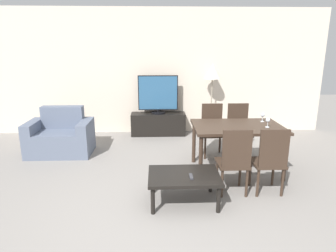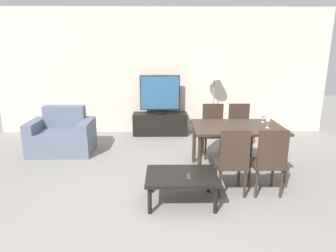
{
  "view_description": "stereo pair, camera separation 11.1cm",
  "coord_description": "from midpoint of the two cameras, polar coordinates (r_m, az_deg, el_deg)",
  "views": [
    {
      "loc": [
        -0.09,
        -2.74,
        1.91
      ],
      "look_at": [
        0.1,
        1.94,
        0.65
      ],
      "focal_mm": 32.0,
      "sensor_mm": 36.0,
      "label": 1
    },
    {
      "loc": [
        0.03,
        -2.75,
        1.91
      ],
      "look_at": [
        0.1,
        1.94,
        0.65
      ],
      "focal_mm": 32.0,
      "sensor_mm": 36.0,
      "label": 2
    }
  ],
  "objects": [
    {
      "name": "ground_plane",
      "position": [
        3.34,
        -0.22,
        -19.77
      ],
      "size": [
        18.0,
        18.0,
        0.0
      ],
      "primitive_type": "plane",
      "color": "gray"
    },
    {
      "name": "wall_back",
      "position": [
        6.68,
        -0.64,
        10.23
      ],
      "size": [
        7.29,
        0.06,
        2.7
      ],
      "color": "beige",
      "rests_on": "ground_plane"
    },
    {
      "name": "armchair",
      "position": [
        5.8,
        -18.97,
        -1.9
      ],
      "size": [
        1.11,
        0.72,
        0.83
      ],
      "color": "slate",
      "rests_on": "ground_plane"
    },
    {
      "name": "tv_stand",
      "position": [
        6.61,
        -1.03,
        0.4
      ],
      "size": [
        1.18,
        0.39,
        0.48
      ],
      "color": "black",
      "rests_on": "ground_plane"
    },
    {
      "name": "tv",
      "position": [
        6.47,
        -1.06,
        6.01
      ],
      "size": [
        0.85,
        0.3,
        0.82
      ],
      "color": "black",
      "rests_on": "tv_stand"
    },
    {
      "name": "coffee_table",
      "position": [
        3.76,
        3.46,
        -9.83
      ],
      "size": [
        0.88,
        0.64,
        0.37
      ],
      "color": "black",
      "rests_on": "ground_plane"
    },
    {
      "name": "dining_table",
      "position": [
        4.67,
        13.71,
        -0.96
      ],
      "size": [
        1.34,
        0.9,
        0.74
      ],
      "color": "#38281E",
      "rests_on": "ground_plane"
    },
    {
      "name": "dining_chair_near",
      "position": [
        3.96,
        12.98,
        -6.29
      ],
      "size": [
        0.4,
        0.4,
        0.91
      ],
      "color": "#38281E",
      "rests_on": "ground_plane"
    },
    {
      "name": "dining_chair_far",
      "position": [
        5.49,
        14.02,
        -0.37
      ],
      "size": [
        0.4,
        0.4,
        0.91
      ],
      "color": "#38281E",
      "rests_on": "ground_plane"
    },
    {
      "name": "dining_chair_near_right",
      "position": [
        4.1,
        19.4,
        -6.05
      ],
      "size": [
        0.4,
        0.4,
        0.91
      ],
      "color": "#38281E",
      "rests_on": "ground_plane"
    },
    {
      "name": "dining_chair_far_left",
      "position": [
        5.38,
        9.19,
        -0.39
      ],
      "size": [
        0.4,
        0.4,
        0.91
      ],
      "color": "#38281E",
      "rests_on": "ground_plane"
    },
    {
      "name": "floor_lamp",
      "position": [
        6.48,
        9.33,
        9.72
      ],
      "size": [
        0.35,
        0.35,
        1.55
      ],
      "color": "gray",
      "rests_on": "ground_plane"
    },
    {
      "name": "remote_primary",
      "position": [
        3.66,
        4.8,
        -9.61
      ],
      "size": [
        0.04,
        0.15,
        0.02
      ],
      "color": "#38383D",
      "rests_on": "coffee_table"
    },
    {
      "name": "wine_glass_left",
      "position": [
        4.95,
        18.3,
        1.83
      ],
      "size": [
        0.07,
        0.07,
        0.15
      ],
      "color": "silver",
      "rests_on": "dining_table"
    },
    {
      "name": "wine_glass_center",
      "position": [
        4.63,
        19.16,
        0.87
      ],
      "size": [
        0.07,
        0.07,
        0.15
      ],
      "color": "silver",
      "rests_on": "dining_table"
    }
  ]
}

